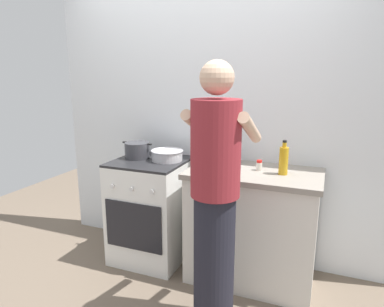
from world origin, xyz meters
The scene contains 10 objects.
ground centered at (0.00, 0.00, 0.00)m, with size 6.00×6.00×0.00m, color #6B5B4C.
back_wall centered at (0.20, 0.50, 1.25)m, with size 3.20×0.10×2.50m.
countertop centered at (0.55, 0.15, 0.45)m, with size 1.00×0.60×0.90m.
stove_range centered at (-0.35, 0.15, 0.45)m, with size 0.60×0.62×0.90m.
pot centered at (-0.49, 0.18, 0.97)m, with size 0.28×0.22×0.14m.
mixing_bowl centered at (-0.21, 0.20, 0.95)m, with size 0.28×0.28×0.09m.
utensil_crock centered at (0.35, 0.32, 1.00)m, with size 0.10×0.10×0.33m.
spice_bottle centered at (0.58, 0.18, 0.94)m, with size 0.04×0.04×0.08m.
oil_bottle centered at (0.76, 0.14, 1.01)m, with size 0.07×0.07×0.25m.
person centered at (0.44, -0.46, 0.86)m, with size 0.41×0.50×1.70m.
Camera 1 is at (1.05, -2.36, 1.62)m, focal length 32.17 mm.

